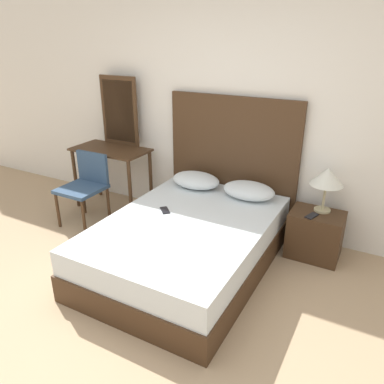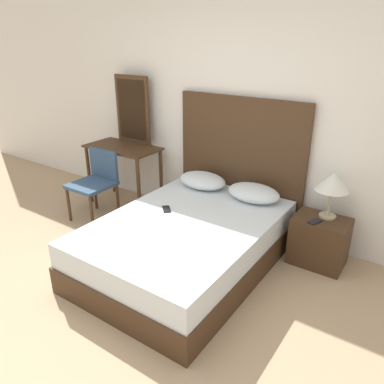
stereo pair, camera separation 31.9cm
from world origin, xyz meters
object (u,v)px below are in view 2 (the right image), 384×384
object	(u,v)px
nightstand	(319,241)
chair	(96,179)
bed	(186,243)
phone_on_bed	(166,209)
phone_on_nightstand	(315,221)
table_lamp	(333,183)
vanity_desk	(123,157)

from	to	relation	value
nightstand	chair	bearing A→B (deg)	-168.83
bed	phone_on_bed	world-z (taller)	phone_on_bed
phone_on_bed	phone_on_nightstand	world-z (taller)	phone_on_bed
bed	table_lamp	xyz separation A→B (m)	(1.05, 0.84, 0.58)
phone_on_nightstand	vanity_desk	bearing A→B (deg)	178.85
phone_on_nightstand	vanity_desk	size ratio (longest dim) A/B	0.18
bed	nightstand	distance (m)	1.28
phone_on_bed	nightstand	bearing A→B (deg)	27.25
phone_on_nightstand	vanity_desk	world-z (taller)	vanity_desk
vanity_desk	phone_on_bed	bearing A→B (deg)	-28.26
table_lamp	phone_on_bed	bearing A→B (deg)	-150.66
table_lamp	vanity_desk	xyz separation A→B (m)	(-2.52, -0.12, -0.18)
nightstand	table_lamp	distance (m)	0.59
phone_on_bed	chair	size ratio (longest dim) A/B	0.19
nightstand	vanity_desk	world-z (taller)	vanity_desk
phone_on_bed	vanity_desk	bearing A→B (deg)	151.74
nightstand	phone_on_bed	bearing A→B (deg)	-152.75
phone_on_bed	bed	bearing A→B (deg)	-15.84
nightstand	table_lamp	world-z (taller)	table_lamp
bed	nightstand	world-z (taller)	bed
phone_on_bed	table_lamp	world-z (taller)	table_lamp
phone_on_nightstand	nightstand	bearing A→B (deg)	67.44
phone_on_nightstand	table_lamp	bearing A→B (deg)	69.74
nightstand	table_lamp	size ratio (longest dim) A/B	1.14
table_lamp	chair	size ratio (longest dim) A/B	0.54
table_lamp	vanity_desk	size ratio (longest dim) A/B	0.47
vanity_desk	phone_on_nightstand	bearing A→B (deg)	-1.15
table_lamp	chair	bearing A→B (deg)	-167.30
vanity_desk	nightstand	bearing A→B (deg)	1.02
phone_on_bed	chair	bearing A→B (deg)	171.33
phone_on_bed	nightstand	xyz separation A→B (m)	(1.32, 0.68, -0.25)
bed	phone_on_nightstand	distance (m)	1.21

